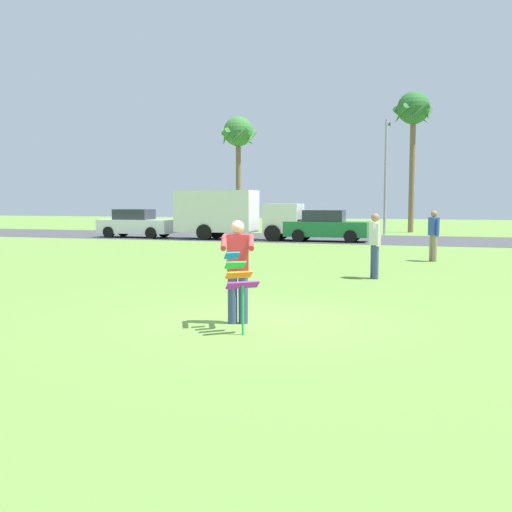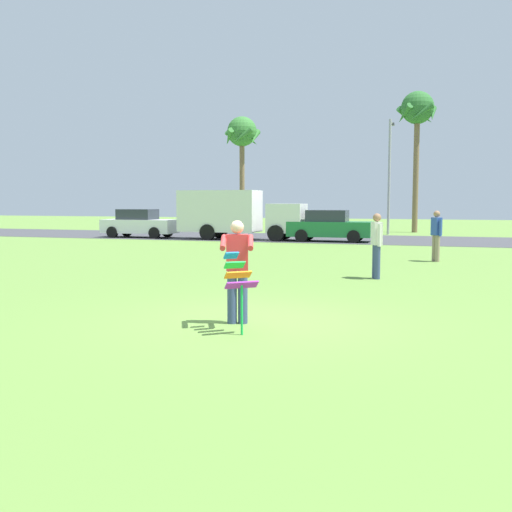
{
  "view_description": "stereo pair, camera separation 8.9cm",
  "coord_description": "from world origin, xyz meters",
  "px_view_note": "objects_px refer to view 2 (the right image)",
  "views": [
    {
      "loc": [
        2.96,
        -9.56,
        2.05
      ],
      "look_at": [
        -0.3,
        0.67,
        1.05
      ],
      "focal_mm": 41.48,
      "sensor_mm": 36.0,
      "label": 1
    },
    {
      "loc": [
        3.05,
        -9.54,
        2.05
      ],
      "look_at": [
        -0.3,
        0.67,
        1.05
      ],
      "focal_mm": 41.48,
      "sensor_mm": 36.0,
      "label": 2
    }
  ],
  "objects_px": {
    "kite_held": "(238,278)",
    "person_walker_near": "(436,234)",
    "person_kite_flyer": "(237,267)",
    "parked_car_green": "(330,226)",
    "parked_car_white": "(140,224)",
    "person_walker_far": "(377,244)",
    "streetlight_pole": "(390,169)",
    "palm_tree_left_near": "(242,136)",
    "parked_truck_white_box": "(235,213)",
    "palm_tree_right_near": "(417,114)"
  },
  "relations": [
    {
      "from": "streetlight_pole",
      "to": "person_walker_near",
      "type": "height_order",
      "value": "streetlight_pole"
    },
    {
      "from": "parked_car_green",
      "to": "streetlight_pole",
      "type": "xyz_separation_m",
      "value": [
        2.2,
        7.58,
        3.22
      ]
    },
    {
      "from": "parked_truck_white_box",
      "to": "palm_tree_left_near",
      "type": "xyz_separation_m",
      "value": [
        -3.29,
        10.5,
        5.24
      ]
    },
    {
      "from": "palm_tree_right_near",
      "to": "streetlight_pole",
      "type": "height_order",
      "value": "palm_tree_right_near"
    },
    {
      "from": "palm_tree_left_near",
      "to": "person_walker_far",
      "type": "height_order",
      "value": "palm_tree_left_near"
    },
    {
      "from": "streetlight_pole",
      "to": "person_walker_far",
      "type": "xyz_separation_m",
      "value": [
        1.78,
        -21.46,
        -3.06
      ]
    },
    {
      "from": "palm_tree_left_near",
      "to": "person_walker_near",
      "type": "bearing_deg",
      "value": -54.32
    },
    {
      "from": "person_walker_far",
      "to": "palm_tree_right_near",
      "type": "bearing_deg",
      "value": 90.89
    },
    {
      "from": "person_kite_flyer",
      "to": "person_walker_near",
      "type": "distance_m",
      "value": 12.1
    },
    {
      "from": "person_walker_far",
      "to": "person_kite_flyer",
      "type": "bearing_deg",
      "value": -103.02
    },
    {
      "from": "person_kite_flyer",
      "to": "kite_held",
      "type": "distance_m",
      "value": 0.69
    },
    {
      "from": "palm_tree_left_near",
      "to": "streetlight_pole",
      "type": "height_order",
      "value": "palm_tree_left_near"
    },
    {
      "from": "parked_car_white",
      "to": "person_walker_far",
      "type": "distance_m",
      "value": 20.31
    },
    {
      "from": "parked_truck_white_box",
      "to": "streetlight_pole",
      "type": "xyz_separation_m",
      "value": [
        7.33,
        7.58,
        2.59
      ]
    },
    {
      "from": "kite_held",
      "to": "streetlight_pole",
      "type": "relative_size",
      "value": 0.18
    },
    {
      "from": "palm_tree_left_near",
      "to": "streetlight_pole",
      "type": "distance_m",
      "value": 11.33
    },
    {
      "from": "parked_truck_white_box",
      "to": "person_walker_near",
      "type": "relative_size",
      "value": 3.9
    },
    {
      "from": "kite_held",
      "to": "palm_tree_right_near",
      "type": "relative_size",
      "value": 0.14
    },
    {
      "from": "palm_tree_left_near",
      "to": "parked_car_green",
      "type": "bearing_deg",
      "value": -51.25
    },
    {
      "from": "palm_tree_right_near",
      "to": "streetlight_pole",
      "type": "bearing_deg",
      "value": -115.03
    },
    {
      "from": "parked_car_white",
      "to": "person_walker_far",
      "type": "height_order",
      "value": "person_walker_far"
    },
    {
      "from": "parked_car_white",
      "to": "parked_truck_white_box",
      "type": "bearing_deg",
      "value": 0.01
    },
    {
      "from": "parked_car_white",
      "to": "streetlight_pole",
      "type": "height_order",
      "value": "streetlight_pole"
    },
    {
      "from": "parked_car_green",
      "to": "palm_tree_left_near",
      "type": "relative_size",
      "value": 0.53
    },
    {
      "from": "parked_truck_white_box",
      "to": "parked_car_green",
      "type": "distance_m",
      "value": 5.17
    },
    {
      "from": "kite_held",
      "to": "streetlight_pole",
      "type": "xyz_separation_m",
      "value": [
        -0.5,
        28.67,
        3.14
      ]
    },
    {
      "from": "streetlight_pole",
      "to": "person_walker_near",
      "type": "relative_size",
      "value": 4.05
    },
    {
      "from": "parked_car_green",
      "to": "parked_truck_white_box",
      "type": "bearing_deg",
      "value": 179.99
    },
    {
      "from": "person_kite_flyer",
      "to": "palm_tree_left_near",
      "type": "bearing_deg",
      "value": 109.37
    },
    {
      "from": "parked_truck_white_box",
      "to": "streetlight_pole",
      "type": "height_order",
      "value": "streetlight_pole"
    },
    {
      "from": "kite_held",
      "to": "parked_truck_white_box",
      "type": "distance_m",
      "value": 22.51
    },
    {
      "from": "kite_held",
      "to": "parked_car_white",
      "type": "relative_size",
      "value": 0.29
    },
    {
      "from": "parked_car_green",
      "to": "person_walker_near",
      "type": "relative_size",
      "value": 2.44
    },
    {
      "from": "streetlight_pole",
      "to": "person_walker_far",
      "type": "height_order",
      "value": "streetlight_pole"
    },
    {
      "from": "person_walker_near",
      "to": "streetlight_pole",
      "type": "bearing_deg",
      "value": 101.02
    },
    {
      "from": "parked_truck_white_box",
      "to": "person_walker_near",
      "type": "bearing_deg",
      "value": -39.68
    },
    {
      "from": "parked_truck_white_box",
      "to": "person_walker_near",
      "type": "height_order",
      "value": "parked_truck_white_box"
    },
    {
      "from": "person_kite_flyer",
      "to": "parked_car_green",
      "type": "bearing_deg",
      "value": 96.84
    },
    {
      "from": "person_kite_flyer",
      "to": "palm_tree_left_near",
      "type": "height_order",
      "value": "palm_tree_left_near"
    },
    {
      "from": "parked_car_white",
      "to": "palm_tree_left_near",
      "type": "height_order",
      "value": "palm_tree_left_near"
    },
    {
      "from": "parked_car_green",
      "to": "palm_tree_right_near",
      "type": "relative_size",
      "value": 0.46
    },
    {
      "from": "streetlight_pole",
      "to": "parked_truck_white_box",
      "type": "bearing_deg",
      "value": -134.06
    },
    {
      "from": "person_kite_flyer",
      "to": "parked_car_green",
      "type": "height_order",
      "value": "person_kite_flyer"
    },
    {
      "from": "person_kite_flyer",
      "to": "kite_held",
      "type": "bearing_deg",
      "value": -68.91
    },
    {
      "from": "person_walker_near",
      "to": "palm_tree_left_near",
      "type": "bearing_deg",
      "value": 125.68
    },
    {
      "from": "kite_held",
      "to": "person_walker_near",
      "type": "xyz_separation_m",
      "value": [
        2.67,
        12.38,
        0.08
      ]
    },
    {
      "from": "parked_truck_white_box",
      "to": "palm_tree_left_near",
      "type": "distance_m",
      "value": 12.18
    },
    {
      "from": "kite_held",
      "to": "person_walker_near",
      "type": "bearing_deg",
      "value": 77.83
    },
    {
      "from": "parked_truck_white_box",
      "to": "palm_tree_right_near",
      "type": "xyz_separation_m",
      "value": [
        8.73,
        10.57,
        6.25
      ]
    },
    {
      "from": "person_kite_flyer",
      "to": "parked_car_white",
      "type": "distance_m",
      "value": 24.41
    }
  ]
}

